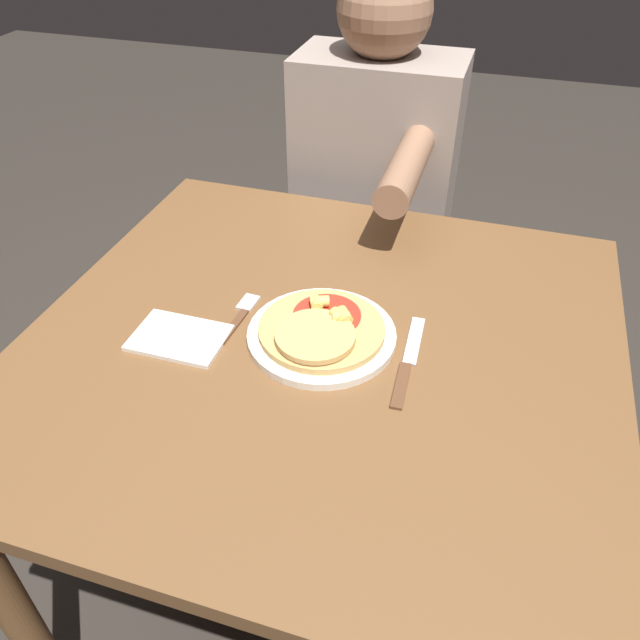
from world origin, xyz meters
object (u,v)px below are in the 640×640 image
dining_table (322,388)px  pizza (320,329)px  plate (320,335)px  knife (408,362)px  fork (237,320)px  person_diner (375,181)px

dining_table → pizza: 0.14m
plate → pizza: (0.00, -0.00, 0.02)m
knife → pizza: bearing=175.5°
dining_table → knife: size_ratio=4.42×
plate → knife: 0.15m
dining_table → knife: bearing=-6.4°
plate → knife: plate is taller
pizza → fork: 0.15m
dining_table → knife: knife is taller
pizza → fork: bearing=177.8°
pizza → knife: bearing=-4.5°
plate → fork: (-0.15, 0.00, -0.00)m
dining_table → plate: 0.12m
person_diner → plate: bearing=-84.8°
knife → person_diner: 0.72m
dining_table → person_diner: 0.67m
pizza → person_diner: size_ratio=0.17×
plate → person_diner: 0.67m
dining_table → pizza: pizza is taller
plate → person_diner: bearing=95.2°
dining_table → plate: bearing=-147.6°
dining_table → fork: 0.19m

